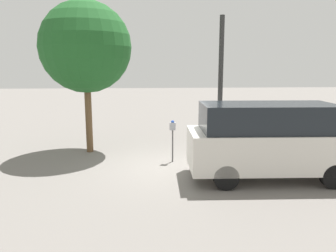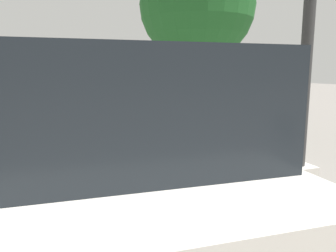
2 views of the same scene
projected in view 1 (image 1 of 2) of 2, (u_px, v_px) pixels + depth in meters
The scene contains 5 objects.
ground_plane at pixel (168, 167), 10.75m from camera, with size 80.00×80.00×0.00m, color slate.
parking_meter_near at pixel (173, 131), 11.11m from camera, with size 0.22×0.14×1.45m.
lamp_post at pixel (220, 107), 12.31m from camera, with size 0.44×0.44×5.06m.
parked_van at pixel (269, 139), 9.41m from camera, with size 4.76×2.10×2.21m.
street_tree at pixel (86, 47), 11.96m from camera, with size 3.34×3.34×5.61m.
Camera 1 is at (-0.72, -10.32, 3.24)m, focal length 35.00 mm.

